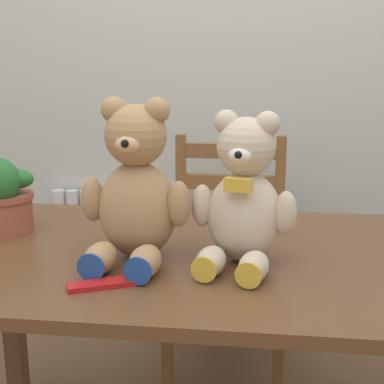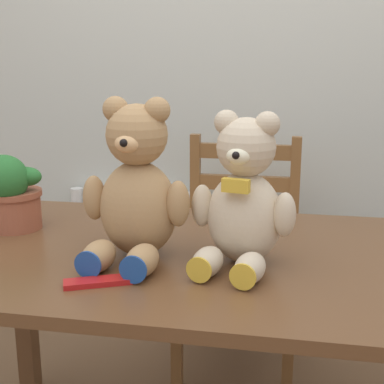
# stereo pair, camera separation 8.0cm
# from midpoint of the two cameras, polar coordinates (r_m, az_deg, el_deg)

# --- Properties ---
(wall_back) EXTENTS (8.00, 0.04, 2.60)m
(wall_back) POSITION_cam_midpoint_polar(r_m,az_deg,el_deg) (2.42, 3.37, 16.04)
(wall_back) COLOR silver
(wall_back) RESTS_ON ground_plane
(radiator) EXTENTS (0.61, 0.10, 0.61)m
(radiator) POSITION_cam_midpoint_polar(r_m,az_deg,el_deg) (2.62, -8.92, -7.20)
(radiator) COLOR white
(radiator) RESTS_ON ground_plane
(dining_table) EXTENTS (1.54, 0.81, 0.73)m
(dining_table) POSITION_cam_midpoint_polar(r_m,az_deg,el_deg) (1.40, -0.00, -10.04)
(dining_table) COLOR brown
(dining_table) RESTS_ON ground_plane
(wooden_chair_behind) EXTENTS (0.45, 0.42, 0.91)m
(wooden_chair_behind) POSITION_cam_midpoint_polar(r_m,az_deg,el_deg) (2.14, 2.69, -6.27)
(wooden_chair_behind) COLOR brown
(wooden_chair_behind) RESTS_ON ground_plane
(teddy_bear_left) EXTENTS (0.28, 0.28, 0.39)m
(teddy_bear_left) POSITION_cam_midpoint_polar(r_m,az_deg,el_deg) (1.29, -7.80, 0.06)
(teddy_bear_left) COLOR tan
(teddy_bear_left) RESTS_ON dining_table
(teddy_bear_right) EXTENTS (0.26, 0.28, 0.36)m
(teddy_bear_right) POSITION_cam_midpoint_polar(r_m,az_deg,el_deg) (1.26, 3.74, -0.80)
(teddy_bear_right) COLOR beige
(teddy_bear_right) RESTS_ON dining_table
(potted_plant) EXTENTS (0.16, 0.17, 0.22)m
(potted_plant) POSITION_cam_midpoint_polar(r_m,az_deg,el_deg) (1.59, -20.98, -0.30)
(potted_plant) COLOR #9E5138
(potted_plant) RESTS_ON dining_table
(chocolate_bar) EXTENTS (0.15, 0.10, 0.01)m
(chocolate_bar) POSITION_cam_midpoint_polar(r_m,az_deg,el_deg) (1.19, -11.53, -9.64)
(chocolate_bar) COLOR red
(chocolate_bar) RESTS_ON dining_table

